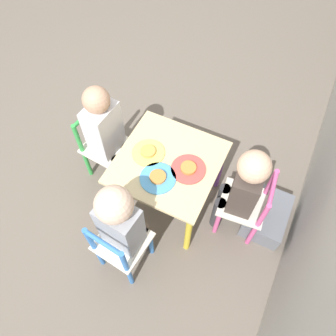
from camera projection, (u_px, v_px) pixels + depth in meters
The scene contains 12 objects.
ground_plane at pixel (168, 199), 2.20m from camera, with size 6.00×6.00×0.00m, color #6B6056.
kids_table at pixel (168, 168), 1.87m from camera, with size 0.56×0.56×0.46m.
chair_pink at pixel (246, 205), 1.89m from camera, with size 0.28×0.28×0.53m.
chair_blue at pixel (120, 246), 1.76m from camera, with size 0.29×0.29×0.53m.
chair_green at pixel (104, 146), 2.11m from camera, with size 0.28×0.28×0.53m.
child_back at pixel (242, 186), 1.74m from camera, with size 0.21×0.22×0.74m.
child_right at pixel (122, 221), 1.60m from camera, with size 0.23×0.21×0.78m.
child_front at pixel (106, 131), 1.92m from camera, with size 0.21×0.22×0.78m.
plate_back at pixel (188, 169), 1.77m from camera, with size 0.19×0.19×0.03m.
plate_right at pixel (158, 178), 1.74m from camera, with size 0.19×0.19×0.03m.
plate_front at pixel (148, 152), 1.82m from camera, with size 0.18×0.18×0.03m.
storage_bin at pixel (266, 216), 2.05m from camera, with size 0.34×0.24×0.15m.
Camera 1 is at (0.89, 0.43, 1.97)m, focal length 35.00 mm.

